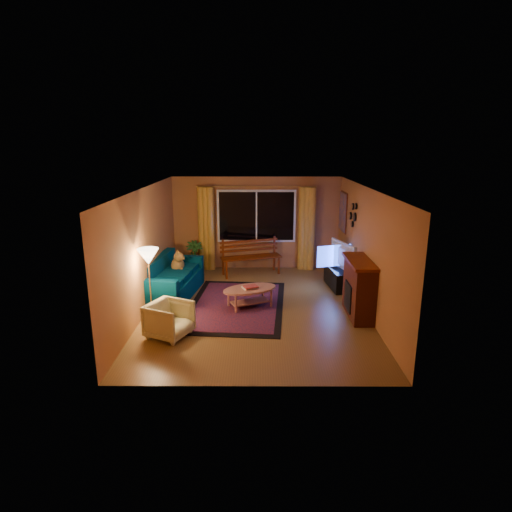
{
  "coord_description": "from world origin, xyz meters",
  "views": [
    {
      "loc": [
        0.04,
        -8.42,
        3.38
      ],
      "look_at": [
        0.0,
        0.3,
        1.05
      ],
      "focal_mm": 30.0,
      "sensor_mm": 36.0,
      "label": 1
    }
  ],
  "objects_px": {
    "bench": "(251,266)",
    "sofa": "(172,278)",
    "tv_console": "(337,278)",
    "coffee_table": "(250,298)",
    "floor_lamp": "(150,287)",
    "armchair": "(169,318)"
  },
  "relations": [
    {
      "from": "bench",
      "to": "floor_lamp",
      "type": "xyz_separation_m",
      "value": [
        -1.86,
        -3.13,
        0.5
      ]
    },
    {
      "from": "floor_lamp",
      "to": "coffee_table",
      "type": "distance_m",
      "value": 2.11
    },
    {
      "from": "bench",
      "to": "sofa",
      "type": "xyz_separation_m",
      "value": [
        -1.76,
        -1.64,
        0.19
      ]
    },
    {
      "from": "coffee_table",
      "to": "tv_console",
      "type": "relative_size",
      "value": 1.04
    },
    {
      "from": "tv_console",
      "to": "armchair",
      "type": "bearing_deg",
      "value": -148.27
    },
    {
      "from": "armchair",
      "to": "coffee_table",
      "type": "xyz_separation_m",
      "value": [
        1.41,
        1.42,
        -0.14
      ]
    },
    {
      "from": "bench",
      "to": "tv_console",
      "type": "height_order",
      "value": "bench"
    },
    {
      "from": "floor_lamp",
      "to": "tv_console",
      "type": "xyz_separation_m",
      "value": [
        3.95,
        2.1,
        -0.5
      ]
    },
    {
      "from": "coffee_table",
      "to": "tv_console",
      "type": "bearing_deg",
      "value": 31.83
    },
    {
      "from": "bench",
      "to": "armchair",
      "type": "distance_m",
      "value": 3.99
    },
    {
      "from": "bench",
      "to": "coffee_table",
      "type": "xyz_separation_m",
      "value": [
        0.01,
        -2.31,
        -0.03
      ]
    },
    {
      "from": "sofa",
      "to": "tv_console",
      "type": "xyz_separation_m",
      "value": [
        3.84,
        0.62,
        -0.2
      ]
    },
    {
      "from": "sofa",
      "to": "armchair",
      "type": "bearing_deg",
      "value": -72.49
    },
    {
      "from": "bench",
      "to": "sofa",
      "type": "height_order",
      "value": "sofa"
    },
    {
      "from": "bench",
      "to": "floor_lamp",
      "type": "bearing_deg",
      "value": -138.45
    },
    {
      "from": "bench",
      "to": "coffee_table",
      "type": "relative_size",
      "value": 1.36
    },
    {
      "from": "tv_console",
      "to": "coffee_table",
      "type": "bearing_deg",
      "value": -154.33
    },
    {
      "from": "armchair",
      "to": "floor_lamp",
      "type": "xyz_separation_m",
      "value": [
        -0.46,
        0.61,
        0.38
      ]
    },
    {
      "from": "bench",
      "to": "floor_lamp",
      "type": "relative_size",
      "value": 1.07
    },
    {
      "from": "bench",
      "to": "tv_console",
      "type": "bearing_deg",
      "value": -43.85
    },
    {
      "from": "armchair",
      "to": "coffee_table",
      "type": "height_order",
      "value": "armchair"
    },
    {
      "from": "bench",
      "to": "armchair",
      "type": "relative_size",
      "value": 2.24
    }
  ]
}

